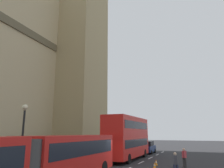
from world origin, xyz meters
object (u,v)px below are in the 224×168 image
object	(u,v)px
traffic_cone_east	(156,163)
sedan_lead	(147,147)
articulated_bus	(16,161)
traffic_cone_middle	(155,166)
street_lamp	(23,133)
double_decker_bus	(128,136)
pedestrian_near_cones	(176,164)
pedestrian_by_kerb	(184,157)

from	to	relation	value
traffic_cone_east	sedan_lead	bearing A→B (deg)	16.62
articulated_bus	traffic_cone_middle	xyz separation A→B (m)	(11.50, -4.20, -1.46)
articulated_bus	traffic_cone_east	size ratio (longest dim) A/B	31.22
articulated_bus	street_lamp	bearing A→B (deg)	42.64
double_decker_bus	sedan_lead	size ratio (longest dim) A/B	2.38
street_lamp	pedestrian_near_cones	world-z (taller)	street_lamp
double_decker_bus	pedestrian_by_kerb	xyz separation A→B (m)	(-3.64, -6.59, -1.80)
pedestrian_by_kerb	articulated_bus	bearing A→B (deg)	153.77
sedan_lead	traffic_cone_middle	xyz separation A→B (m)	(-14.38, -3.94, -0.63)
sedan_lead	pedestrian_near_cones	size ratio (longest dim) A/B	2.60
articulated_bus	pedestrian_by_kerb	size ratio (longest dim) A/B	10.71
double_decker_bus	street_lamp	xyz separation A→B (m)	(-12.11, 4.50, 0.35)
traffic_cone_east	traffic_cone_middle	bearing A→B (deg)	-172.70
articulated_bus	pedestrian_by_kerb	bearing A→B (deg)	-26.23
traffic_cone_east	pedestrian_near_cones	size ratio (longest dim) A/B	0.34
traffic_cone_middle	traffic_cone_east	world-z (taller)	same
sedan_lead	double_decker_bus	bearing A→B (deg)	178.31
traffic_cone_east	street_lamp	size ratio (longest dim) A/B	0.11
traffic_cone_east	pedestrian_near_cones	bearing A→B (deg)	-154.17
traffic_cone_middle	street_lamp	distance (m)	11.27
double_decker_bus	sedan_lead	world-z (taller)	double_decker_bus
sedan_lead	street_lamp	size ratio (longest dim) A/B	0.83
traffic_cone_middle	pedestrian_near_cones	world-z (taller)	pedestrian_near_cones
double_decker_bus	pedestrian_by_kerb	distance (m)	7.74
double_decker_bus	traffic_cone_middle	world-z (taller)	double_decker_bus
sedan_lead	pedestrian_near_cones	xyz separation A→B (m)	(-17.22, -6.05, -0.00)
double_decker_bus	traffic_cone_middle	size ratio (longest dim) A/B	18.07
pedestrian_near_cones	pedestrian_by_kerb	size ratio (longest dim) A/B	1.00
traffic_cone_east	street_lamp	xyz separation A→B (m)	(-8.68, 8.44, 2.77)
double_decker_bus	pedestrian_near_cones	bearing A→B (deg)	-142.86
double_decker_bus	traffic_cone_middle	bearing A→B (deg)	-142.62
traffic_cone_east	pedestrian_by_kerb	size ratio (longest dim) A/B	0.34
articulated_bus	double_decker_bus	world-z (taller)	double_decker_bus
pedestrian_by_kerb	traffic_cone_middle	bearing A→B (deg)	127.95
articulated_bus	street_lamp	distance (m)	6.78
sedan_lead	street_lamp	xyz separation A→B (m)	(-20.99, 4.77, 2.14)
sedan_lead	pedestrian_by_kerb	world-z (taller)	sedan_lead
articulated_bus	pedestrian_near_cones	size ratio (longest dim) A/B	10.71
articulated_bus	pedestrian_near_cones	distance (m)	10.75
double_decker_bus	traffic_cone_east	xyz separation A→B (m)	(-3.43, -3.94, -2.43)
traffic_cone_middle	traffic_cone_east	bearing A→B (deg)	7.30
street_lamp	pedestrian_by_kerb	distance (m)	14.11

